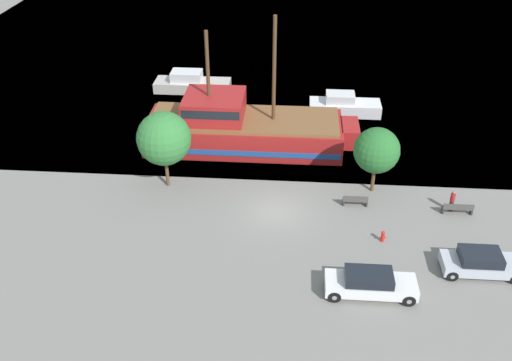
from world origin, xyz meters
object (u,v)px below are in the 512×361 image
(fire_hydrant, at_px, (383,236))
(pedestrian_walking_near, at_px, (452,201))
(moored_boat_outer, at_px, (344,106))
(parked_car_curb_mid, at_px, (481,263))
(bench_promenade_east, at_px, (458,208))
(parked_car_curb_front, at_px, (370,283))
(moored_boat_dockside, at_px, (191,83))
(bench_promenade_west, at_px, (355,200))
(pirate_ship, at_px, (242,128))

(fire_hydrant, bearing_deg, pedestrian_walking_near, 36.90)
(moored_boat_outer, bearing_deg, pedestrian_walking_near, -67.04)
(parked_car_curb_mid, relative_size, fire_hydrant, 5.79)
(bench_promenade_east, bearing_deg, parked_car_curb_front, -128.83)
(moored_boat_dockside, xyz_separation_m, parked_car_curb_mid, (21.10, -25.27, -0.01))
(parked_car_curb_mid, xyz_separation_m, bench_promenade_west, (-6.64, 6.31, -0.27))
(pirate_ship, distance_m, fire_hydrant, 15.49)
(moored_boat_outer, height_order, parked_car_curb_front, moored_boat_outer)
(parked_car_curb_mid, height_order, bench_promenade_west, parked_car_curb_mid)
(fire_hydrant, bearing_deg, parked_car_curb_mid, -25.73)
(parked_car_curb_front, bearing_deg, parked_car_curb_mid, 19.23)
(parked_car_curb_front, height_order, bench_promenade_west, parked_car_curb_front)
(parked_car_curb_front, distance_m, parked_car_curb_mid, 6.87)
(parked_car_curb_mid, relative_size, bench_promenade_west, 2.64)
(pirate_ship, height_order, parked_car_curb_front, pirate_ship)
(pedestrian_walking_near, bearing_deg, bench_promenade_east, -44.59)
(pirate_ship, distance_m, parked_car_curb_mid, 20.88)
(moored_boat_dockside, distance_m, bench_promenade_east, 28.71)
(moored_boat_dockside, bearing_deg, parked_car_curb_front, -62.04)
(pirate_ship, height_order, parked_car_curb_mid, pirate_ship)
(pirate_ship, xyz_separation_m, parked_car_curb_mid, (15.13, -14.37, -0.84))
(moored_boat_dockside, bearing_deg, bench_promenade_west, -52.69)
(bench_promenade_east, height_order, bench_promenade_west, same)
(moored_boat_outer, relative_size, bench_promenade_west, 3.74)
(parked_car_curb_mid, distance_m, pedestrian_walking_near, 6.21)
(pirate_ship, xyz_separation_m, bench_promenade_west, (8.49, -8.06, -1.11))
(pirate_ship, height_order, moored_boat_outer, pirate_ship)
(parked_car_curb_front, distance_m, fire_hydrant, 4.95)
(parked_car_curb_front, relative_size, fire_hydrant, 6.50)
(parked_car_curb_front, relative_size, parked_car_curb_mid, 1.12)
(moored_boat_outer, height_order, bench_promenade_west, moored_boat_outer)
(bench_promenade_west, xyz_separation_m, pedestrian_walking_near, (6.34, -0.10, 0.34))
(moored_boat_outer, xyz_separation_m, bench_promenade_east, (6.65, -15.22, -0.28))
(pirate_ship, height_order, pedestrian_walking_near, pirate_ship)
(parked_car_curb_front, bearing_deg, moored_boat_dockside, 117.96)
(moored_boat_outer, height_order, parked_car_curb_mid, moored_boat_outer)
(parked_car_curb_mid, bearing_deg, pirate_ship, 136.48)
(bench_promenade_east, bearing_deg, pedestrian_walking_near, 135.41)
(pirate_ship, xyz_separation_m, pedestrian_walking_near, (14.82, -8.17, -0.77))
(parked_car_curb_mid, height_order, fire_hydrant, parked_car_curb_mid)
(parked_car_curb_mid, xyz_separation_m, pedestrian_walking_near, (-0.31, 6.20, 0.06))
(bench_promenade_east, distance_m, pedestrian_walking_near, 0.59)
(parked_car_curb_mid, height_order, pedestrian_walking_near, pedestrian_walking_near)
(bench_promenade_east, xyz_separation_m, pedestrian_walking_near, (-0.35, 0.35, 0.33))
(pirate_ship, xyz_separation_m, bench_promenade_east, (15.18, -8.52, -1.10))
(moored_boat_outer, bearing_deg, bench_promenade_west, -90.15)
(bench_promenade_east, xyz_separation_m, bench_promenade_west, (-6.69, 0.45, -0.01))
(fire_hydrant, bearing_deg, parked_car_curb_front, -104.84)
(moored_boat_dockside, height_order, bench_promenade_east, moored_boat_dockside)
(moored_boat_dockside, relative_size, parked_car_curb_mid, 1.64)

